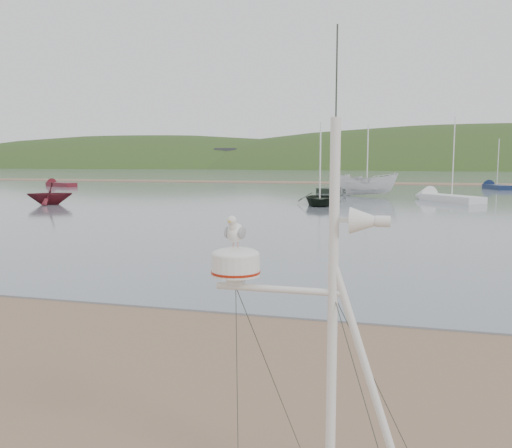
% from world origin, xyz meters
% --- Properties ---
extents(ground, '(560.00, 560.00, 0.00)m').
position_xyz_m(ground, '(0.00, 0.00, 0.00)').
color(ground, brown).
rests_on(ground, ground).
extents(water, '(560.00, 256.00, 0.04)m').
position_xyz_m(water, '(0.00, 132.00, 0.02)').
color(water, slate).
rests_on(water, ground).
extents(sandbar, '(560.00, 7.00, 0.07)m').
position_xyz_m(sandbar, '(0.00, 70.00, 0.07)').
color(sandbar, brown).
rests_on(sandbar, water).
extents(hill_ridge, '(620.00, 180.00, 80.00)m').
position_xyz_m(hill_ridge, '(18.52, 235.00, -19.70)').
color(hill_ridge, '#253B18').
rests_on(hill_ridge, ground).
extents(far_cottages, '(294.40, 6.30, 8.00)m').
position_xyz_m(far_cottages, '(3.00, 196.00, 4.00)').
color(far_cottages, silver).
rests_on(far_cottages, ground).
extents(mast_rig, '(1.91, 2.04, 4.31)m').
position_xyz_m(mast_rig, '(3.86, -1.88, 1.04)').
color(mast_rig, white).
rests_on(mast_rig, ground).
extents(boat_dark, '(3.32, 1.44, 4.50)m').
position_xyz_m(boat_dark, '(-1.13, 31.54, 2.29)').
color(boat_dark, black).
rests_on(boat_dark, water).
extents(boat_red, '(2.73, 3.07, 3.03)m').
position_xyz_m(boat_red, '(-19.93, 27.11, 1.56)').
color(boat_red, '#57131C').
rests_on(boat_red, water).
extents(boat_white, '(2.19, 2.14, 5.38)m').
position_xyz_m(boat_white, '(1.44, 42.64, 2.73)').
color(boat_white, silver).
rests_on(boat_white, water).
extents(sailboat_white_near, '(5.67, 6.72, 7.07)m').
position_xyz_m(sailboat_white_near, '(7.03, 38.93, 0.30)').
color(sailboat_white_near, silver).
rests_on(sailboat_white_near, ground).
extents(dinghy_red_far, '(6.07, 3.71, 1.46)m').
position_xyz_m(dinghy_red_far, '(-36.79, 51.37, 0.29)').
color(dinghy_red_far, '#57131C').
rests_on(dinghy_red_far, ground).
extents(sailboat_dark_mid, '(3.46, 6.46, 6.29)m').
position_xyz_m(sailboat_dark_mid, '(-1.54, 48.80, 0.30)').
color(sailboat_dark_mid, black).
rests_on(sailboat_dark_mid, ground).
extents(sailboat_blue_far, '(2.90, 6.17, 6.00)m').
position_xyz_m(sailboat_blue_far, '(14.15, 59.24, 0.30)').
color(sailboat_blue_far, '#132144').
rests_on(sailboat_blue_far, ground).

